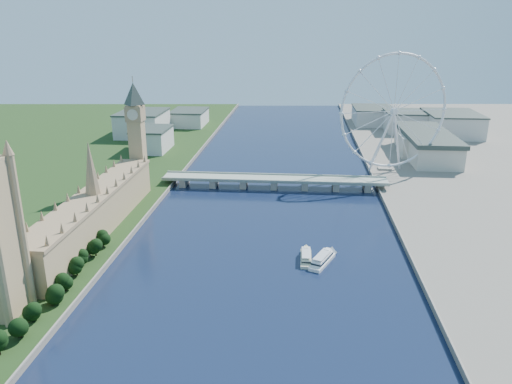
# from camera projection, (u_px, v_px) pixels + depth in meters

# --- Properties ---
(tree_row) EXTENTS (9.18, 185.18, 21.00)m
(tree_row) POSITION_uv_depth(u_px,v_px,m) (43.00, 302.00, 270.41)
(tree_row) COLOR black
(tree_row) RESTS_ON ground
(parliament_range) EXTENTS (24.00, 200.00, 70.00)m
(parliament_range) POSITION_uv_depth(u_px,v_px,m) (95.00, 212.00, 374.50)
(parliament_range) COLOR tan
(parliament_range) RESTS_ON ground
(big_ben) EXTENTS (20.02, 20.02, 110.00)m
(big_ben) POSITION_uv_depth(u_px,v_px,m) (136.00, 123.00, 461.39)
(big_ben) COLOR tan
(big_ben) RESTS_ON ground
(westminster_bridge) EXTENTS (220.00, 22.00, 9.50)m
(westminster_bridge) POSITION_uv_depth(u_px,v_px,m) (274.00, 181.00, 490.44)
(westminster_bridge) COLOR gray
(westminster_bridge) RESTS_ON ground
(london_eye) EXTENTS (113.60, 39.12, 124.30)m
(london_eye) POSITION_uv_depth(u_px,v_px,m) (394.00, 112.00, 513.26)
(london_eye) COLOR silver
(london_eye) RESTS_ON ground
(county_hall) EXTENTS (54.00, 144.00, 35.00)m
(county_hall) POSITION_uv_depth(u_px,v_px,m) (425.00, 158.00, 600.81)
(county_hall) COLOR beige
(county_hall) RESTS_ON ground
(city_skyline) EXTENTS (505.00, 280.00, 32.00)m
(city_skyline) POSITION_uv_depth(u_px,v_px,m) (311.00, 123.00, 729.72)
(city_skyline) COLOR beige
(city_skyline) RESTS_ON ground
(tour_boat_near) EXTENTS (7.67, 29.84, 6.59)m
(tour_boat_near) POSITION_uv_depth(u_px,v_px,m) (306.00, 260.00, 338.70)
(tour_boat_near) COLOR beige
(tour_boat_near) RESTS_ON ground
(tour_boat_far) EXTENTS (20.76, 33.14, 7.22)m
(tour_boat_far) POSITION_uv_depth(u_px,v_px,m) (322.00, 263.00, 334.54)
(tour_boat_far) COLOR silver
(tour_boat_far) RESTS_ON ground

